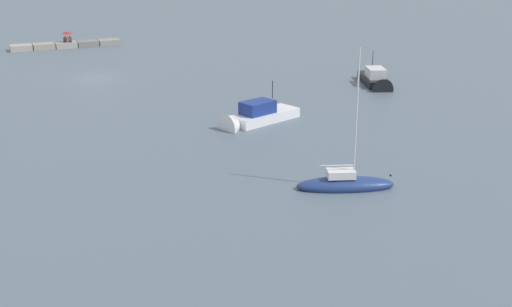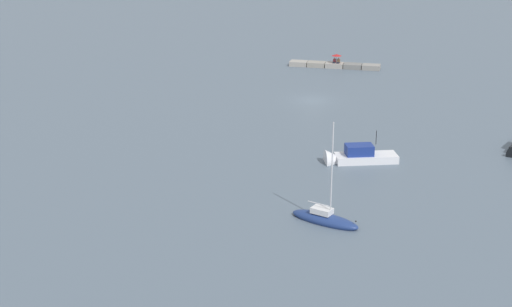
# 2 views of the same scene
# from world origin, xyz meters

# --- Properties ---
(ground_plane) EXTENTS (500.00, 500.00, 0.00)m
(ground_plane) POSITION_xyz_m (0.00, 0.00, 0.00)
(ground_plane) COLOR slate
(seawall_pier) EXTENTS (12.44, 1.84, 0.66)m
(seawall_pier) POSITION_xyz_m (-0.00, -18.09, 0.33)
(seawall_pier) COLOR gray
(seawall_pier) RESTS_ON ground_plane
(person_seated_brown_left) EXTENTS (0.44, 0.64, 0.73)m
(person_seated_brown_left) POSITION_xyz_m (-0.52, -18.02, 0.91)
(person_seated_brown_left) COLOR #1E2333
(person_seated_brown_left) RESTS_ON seawall_pier
(person_seated_maroon_right) EXTENTS (0.44, 0.64, 0.73)m
(person_seated_maroon_right) POSITION_xyz_m (0.04, -18.06, 0.91)
(person_seated_maroon_right) COLOR #1E2333
(person_seated_maroon_right) RESTS_ON seawall_pier
(umbrella_open_red) EXTENTS (1.35, 1.35, 1.29)m
(umbrella_open_red) POSITION_xyz_m (-0.25, -18.02, 1.77)
(umbrella_open_red) COLOR black
(umbrella_open_red) RESTS_ON seawall_pier
(sailboat_navy_far) EXTENTS (5.47, 3.21, 7.81)m
(sailboat_navy_far) POSITION_xyz_m (-6.68, 33.68, 0.26)
(sailboat_navy_far) COLOR navy
(sailboat_navy_far) RESTS_ON ground_plane
(motorboat_white_near) EXTENTS (6.65, 3.96, 3.57)m
(motorboat_white_near) POSITION_xyz_m (-7.22, 20.25, 0.38)
(motorboat_white_near) COLOR silver
(motorboat_white_near) RESTS_ON ground_plane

